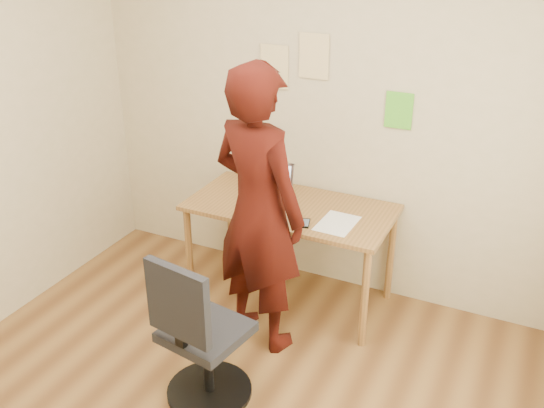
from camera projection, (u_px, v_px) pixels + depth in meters
The scene contains 10 objects.
room at pixel (183, 206), 2.72m from camera, with size 3.58×3.58×2.78m.
desk at pixel (290, 217), 4.17m from camera, with size 1.40×0.70×0.74m.
laptop at pixel (267, 193), 4.20m from camera, with size 0.38×0.35×0.24m.
paper_sheet at pixel (337, 223), 3.89m from camera, with size 0.22×0.32×0.00m, color white.
phone at pixel (305, 223), 3.88m from camera, with size 0.10×0.14×0.01m.
wall_note_left at pixel (274, 67), 4.17m from camera, with size 0.21×0.00×0.30m, color #E7CD8A.
wall_note_mid at pixel (314, 56), 4.02m from camera, with size 0.21×0.00×0.30m, color #E7CD8A.
wall_note_right at pixel (399, 111), 3.91m from camera, with size 0.18×0.00×0.24m, color #58C52C.
office_chair at pixel (199, 342), 3.33m from camera, with size 0.50×0.50×0.95m.
person at pixel (258, 211), 3.66m from camera, with size 0.67×0.44×1.83m, color #320B06.
Camera 1 is at (1.42, -2.03, 2.53)m, focal length 40.00 mm.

